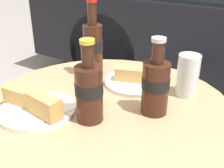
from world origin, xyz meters
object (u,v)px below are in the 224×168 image
cola_bottle_left (93,47)px  drinking_glass (188,77)px  bistro_table (106,149)px  cola_bottle_center (155,85)px  cola_bottle_right (89,90)px  lunch_plate_near (36,106)px  lunch_plate_far (136,80)px

cola_bottle_left → drinking_glass: cola_bottle_left is taller
bistro_table → cola_bottle_center: cola_bottle_center is taller
bistro_table → cola_bottle_right: (0.01, -0.09, 0.24)m
cola_bottle_right → lunch_plate_near: cola_bottle_right is taller
lunch_plate_near → lunch_plate_far: size_ratio=1.01×
drinking_glass → lunch_plate_near: bearing=-133.1°
cola_bottle_center → lunch_plate_far: cola_bottle_center is taller
cola_bottle_right → cola_bottle_center: bearing=45.3°
drinking_glass → lunch_plate_near: size_ratio=0.61×
cola_bottle_left → lunch_plate_near: cola_bottle_left is taller
cola_bottle_right → lunch_plate_far: size_ratio=1.04×
bistro_table → drinking_glass: drinking_glass is taller
cola_bottle_center → lunch_plate_near: cola_bottle_center is taller
cola_bottle_right → drinking_glass: 0.31m
cola_bottle_right → cola_bottle_center: cola_bottle_right is taller
cola_bottle_right → lunch_plate_near: 0.16m
bistro_table → cola_bottle_left: bearing=134.8°
cola_bottle_center → lunch_plate_far: bearing=134.3°
cola_bottle_left → lunch_plate_far: cola_bottle_left is taller
cola_bottle_left → cola_bottle_right: 0.29m
bistro_table → lunch_plate_near: size_ratio=3.55×
cola_bottle_left → lunch_plate_far: bearing=6.0°
lunch_plate_near → lunch_plate_far: bearing=65.7°
cola_bottle_right → lunch_plate_far: 0.26m
bistro_table → cola_bottle_center: size_ratio=3.55×
drinking_glass → lunch_plate_near: drinking_glass is taller
bistro_table → cola_bottle_left: size_ratio=2.85×
bistro_table → lunch_plate_far: 0.24m
lunch_plate_far → cola_bottle_right: bearing=-89.6°
lunch_plate_far → bistro_table: bearing=-93.0°
cola_bottle_left → lunch_plate_far: size_ratio=1.25×
drinking_glass → lunch_plate_far: 0.17m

